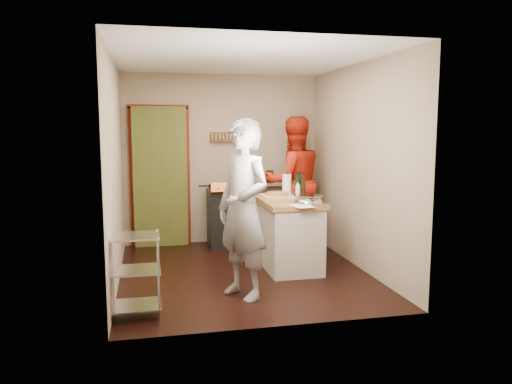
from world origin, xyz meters
TOP-DOWN VIEW (x-y plane):
  - floor at (0.00, 0.00)m, footprint 3.50×3.50m
  - back_wall at (-0.64, 1.78)m, footprint 3.00×0.44m
  - left_wall at (-1.50, 0.00)m, footprint 0.04×3.50m
  - right_wall at (1.50, 0.00)m, footprint 0.04×3.50m
  - ceiling at (0.00, 0.00)m, footprint 3.00×3.50m
  - stove at (0.05, 1.42)m, footprint 0.60×0.63m
  - wire_shelving at (-1.28, -1.20)m, footprint 0.48×0.40m
  - island at (0.61, 0.10)m, footprint 0.69×1.30m
  - person_stripe at (-0.16, -0.88)m, footprint 0.74×0.82m
  - person_red at (1.00, 1.20)m, footprint 1.02×0.83m

SIDE VIEW (x-z plane):
  - floor at x=0.00m, z-range 0.00..0.00m
  - wire_shelving at x=-1.28m, z-range 0.04..0.84m
  - stove at x=0.05m, z-range -0.05..0.95m
  - island at x=0.61m, z-range -0.13..1.07m
  - person_stripe at x=-0.16m, z-range 0.00..1.89m
  - person_red at x=1.00m, z-range 0.00..1.95m
  - back_wall at x=-0.64m, z-range -0.17..2.43m
  - left_wall at x=-1.50m, z-range 0.00..2.60m
  - right_wall at x=1.50m, z-range 0.00..2.60m
  - ceiling at x=0.00m, z-range 2.60..2.62m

